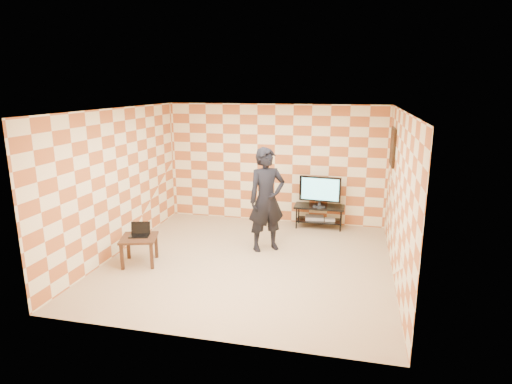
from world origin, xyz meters
TOP-DOWN VIEW (x-y plane):
  - floor at (0.00, 0.00)m, footprint 5.00×5.00m
  - wall_back at (0.00, 2.50)m, footprint 5.00×0.02m
  - wall_front at (0.00, -2.50)m, footprint 5.00×0.02m
  - wall_left at (-2.50, 0.00)m, footprint 0.02×5.00m
  - wall_right at (2.50, 0.00)m, footprint 0.02×5.00m
  - ceiling at (0.00, 0.00)m, footprint 5.00×5.00m
  - wall_art at (2.47, 1.55)m, footprint 0.04×0.72m
  - tv_stand at (1.07, 2.22)m, footprint 1.09×0.49m
  - tv at (1.07, 2.22)m, footprint 0.91×0.20m
  - dvd_player at (0.97, 2.25)m, footprint 0.44×0.34m
  - game_console at (1.31, 2.22)m, footprint 0.24×0.19m
  - side_table at (-1.86, -0.52)m, footprint 0.75×0.75m
  - laptop at (-1.88, -0.43)m, footprint 0.40×0.34m
  - person at (0.19, 0.67)m, footprint 0.87×0.80m

SIDE VIEW (x-z plane):
  - floor at x=0.00m, z-range 0.00..0.00m
  - game_console at x=1.31m, z-range 0.17..0.22m
  - dvd_player at x=0.97m, z-range 0.17..0.24m
  - tv_stand at x=1.07m, z-range 0.12..0.62m
  - side_table at x=-1.86m, z-range 0.16..0.66m
  - laptop at x=-1.88m, z-range 0.44..0.66m
  - tv at x=1.07m, z-range 0.54..1.20m
  - person at x=0.19m, z-range 0.00..1.99m
  - wall_back at x=0.00m, z-range 0.00..2.70m
  - wall_front at x=0.00m, z-range 0.00..2.70m
  - wall_left at x=-2.50m, z-range 0.00..2.70m
  - wall_right at x=2.50m, z-range 0.00..2.70m
  - wall_art at x=2.47m, z-range 1.59..2.31m
  - ceiling at x=0.00m, z-range 2.69..2.71m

